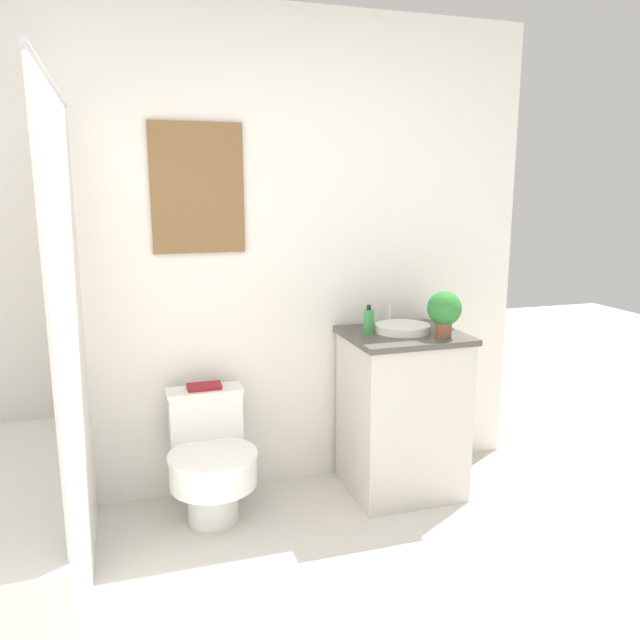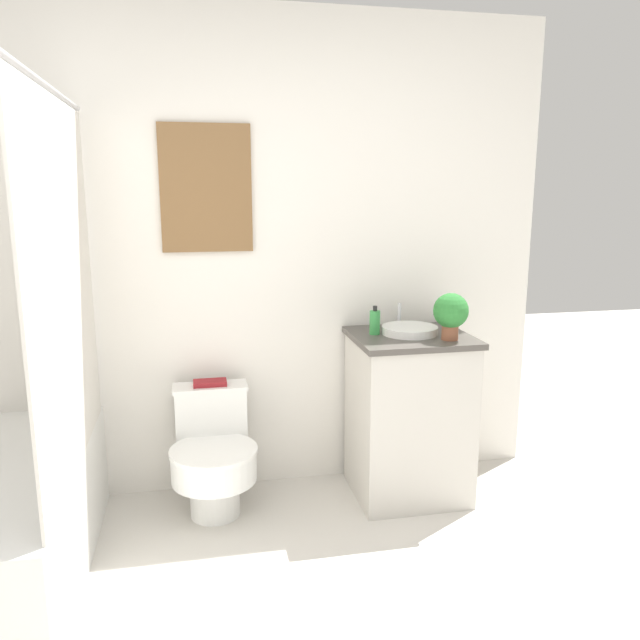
% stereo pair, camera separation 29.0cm
% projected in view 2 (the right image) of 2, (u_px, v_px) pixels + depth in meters
% --- Properties ---
extents(wall_back, '(3.48, 0.07, 2.50)m').
position_uv_depth(wall_back, '(221.00, 258.00, 3.23)').
color(wall_back, white).
rests_on(wall_back, ground_plane).
extents(shower_area, '(0.61, 1.39, 1.98)m').
position_uv_depth(shower_area, '(11.00, 513.00, 2.55)').
color(shower_area, white).
rests_on(shower_area, ground_plane).
extents(toilet, '(0.43, 0.54, 0.62)m').
position_uv_depth(toilet, '(213.00, 455.00, 3.12)').
color(toilet, white).
rests_on(toilet, ground_plane).
extents(vanity, '(0.60, 0.54, 0.87)m').
position_uv_depth(vanity, '(408.00, 415.00, 3.28)').
color(vanity, beige).
rests_on(vanity, ground_plane).
extents(sink, '(0.29, 0.32, 0.13)m').
position_uv_depth(sink, '(409.00, 330.00, 3.21)').
color(sink, white).
rests_on(sink, vanity).
extents(soap_bottle, '(0.05, 0.05, 0.15)m').
position_uv_depth(soap_bottle, '(375.00, 322.00, 3.19)').
color(soap_bottle, green).
rests_on(soap_bottle, vanity).
extents(potted_plant, '(0.17, 0.17, 0.23)m').
position_uv_depth(potted_plant, '(451.00, 313.00, 3.06)').
color(potted_plant, brown).
rests_on(potted_plant, vanity).
extents(book_on_tank, '(0.17, 0.10, 0.02)m').
position_uv_depth(book_on_tank, '(210.00, 383.00, 3.19)').
color(book_on_tank, maroon).
rests_on(book_on_tank, toilet).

